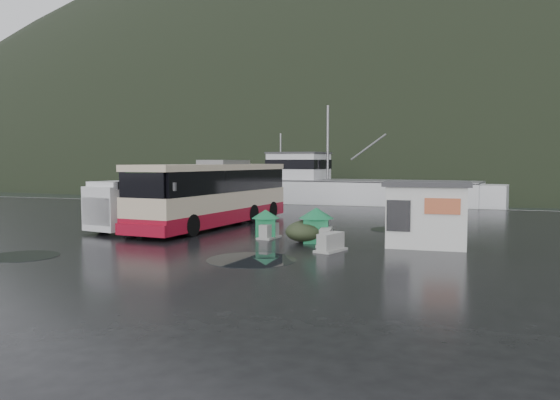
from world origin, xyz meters
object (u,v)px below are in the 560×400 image
(waste_bin_right, at_px, (266,238))
(ticket_kiosk, at_px, (426,246))
(jersey_barrier_a, at_px, (269,238))
(waste_bin_left, at_px, (316,242))
(fishing_trawler, at_px, (357,201))
(coach_bus, at_px, (215,226))
(jersey_barrier_c, at_px, (331,251))
(dome_tent, at_px, (308,242))
(jersey_barrier_b, at_px, (326,245))
(white_van, at_px, (143,229))

(waste_bin_right, xyz_separation_m, ticket_kiosk, (7.63, -0.29, 0.00))
(ticket_kiosk, distance_m, jersey_barrier_a, 7.39)
(jersey_barrier_a, bearing_deg, waste_bin_left, -12.56)
(waste_bin_right, distance_m, fishing_trawler, 26.76)
(coach_bus, height_order, fishing_trawler, fishing_trawler)
(ticket_kiosk, xyz_separation_m, jersey_barrier_c, (-3.66, -2.67, 0.00))
(waste_bin_right, bearing_deg, fishing_trawler, 90.99)
(waste_bin_right, relative_size, dome_tent, 0.54)
(jersey_barrier_c, height_order, fishing_trawler, fishing_trawler)
(coach_bus, xyz_separation_m, jersey_barrier_b, (7.91, -5.24, 0.00))
(waste_bin_left, bearing_deg, waste_bin_right, 165.42)
(coach_bus, relative_size, white_van, 2.08)
(waste_bin_left, height_order, jersey_barrier_c, waste_bin_left)
(dome_tent, xyz_separation_m, jersey_barrier_c, (1.66, -2.34, 0.00))
(ticket_kiosk, height_order, jersey_barrier_c, ticket_kiosk)
(dome_tent, relative_size, ticket_kiosk, 0.71)
(jersey_barrier_a, height_order, fishing_trawler, fishing_trawler)
(waste_bin_left, xyz_separation_m, waste_bin_right, (-2.75, 0.71, 0.00))
(jersey_barrier_c, bearing_deg, dome_tent, 125.23)
(waste_bin_left, bearing_deg, ticket_kiosk, 4.96)
(dome_tent, bearing_deg, jersey_barrier_c, -54.77)
(waste_bin_right, distance_m, ticket_kiosk, 7.63)
(coach_bus, bearing_deg, waste_bin_left, -26.34)
(white_van, xyz_separation_m, jersey_barrier_c, (11.49, -3.91, 0.00))
(jersey_barrier_b, relative_size, jersey_barrier_c, 1.01)
(waste_bin_right, xyz_separation_m, fishing_trawler, (-0.46, 26.75, 0.00))
(coach_bus, xyz_separation_m, white_van, (-3.00, -2.82, 0.00))
(fishing_trawler, bearing_deg, jersey_barrier_b, -74.90)
(waste_bin_right, bearing_deg, jersey_barrier_a, -32.75)
(dome_tent, relative_size, jersey_barrier_c, 1.69)
(jersey_barrier_c, bearing_deg, jersey_barrier_b, 111.03)
(dome_tent, bearing_deg, ticket_kiosk, 3.48)
(white_van, bearing_deg, coach_bus, 56.02)
(jersey_barrier_b, bearing_deg, waste_bin_right, 156.70)
(waste_bin_left, bearing_deg, jersey_barrier_c, -61.45)
(jersey_barrier_a, bearing_deg, jersey_barrier_c, -36.95)
(coach_bus, bearing_deg, white_van, -131.44)
(coach_bus, relative_size, jersey_barrier_c, 8.87)
(ticket_kiosk, relative_size, jersey_barrier_b, 2.37)
(waste_bin_left, xyz_separation_m, jersey_barrier_c, (1.22, -2.24, 0.00))
(ticket_kiosk, bearing_deg, coach_bus, 159.60)
(fishing_trawler, bearing_deg, ticket_kiosk, -66.02)
(jersey_barrier_a, xyz_separation_m, jersey_barrier_b, (3.15, -1.30, 0.00))
(waste_bin_left, relative_size, jersey_barrier_a, 1.13)
(white_van, relative_size, jersey_barrier_c, 4.26)
(coach_bus, height_order, jersey_barrier_a, coach_bus)
(white_van, bearing_deg, dome_tent, 3.75)
(white_van, xyz_separation_m, waste_bin_left, (10.27, -1.67, 0.00))
(dome_tent, bearing_deg, white_van, 170.93)
(jersey_barrier_a, relative_size, fishing_trawler, 0.05)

